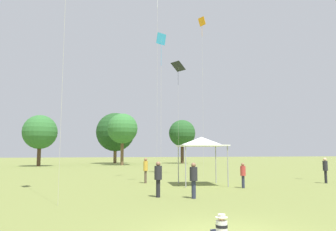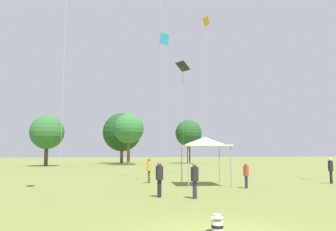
# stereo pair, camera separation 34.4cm
# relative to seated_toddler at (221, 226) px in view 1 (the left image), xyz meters

# --- Properties ---
(seated_toddler) EXTENTS (0.39, 0.49, 0.56)m
(seated_toddler) POSITION_rel_seated_toddler_xyz_m (0.00, 0.00, 0.00)
(seated_toddler) COLOR #383D56
(seated_toddler) RESTS_ON ground
(person_standing_0) EXTENTS (0.50, 0.50, 1.71)m
(person_standing_0) POSITION_rel_seated_toddler_xyz_m (1.83, 6.74, 0.78)
(person_standing_0) COLOR #282D42
(person_standing_0) RESTS_ON ground
(person_standing_1) EXTENTS (0.45, 0.45, 1.80)m
(person_standing_1) POSITION_rel_seated_toddler_xyz_m (1.40, 15.21, 0.86)
(person_standing_1) COLOR brown
(person_standing_1) RESTS_ON ground
(person_standing_2) EXTENTS (0.42, 0.42, 1.56)m
(person_standing_2) POSITION_rel_seated_toddler_xyz_m (6.50, 10.22, 0.69)
(person_standing_2) COLOR #282D42
(person_standing_2) RESTS_ON ground
(person_standing_3) EXTENTS (0.53, 0.53, 1.76)m
(person_standing_3) POSITION_rel_seated_toddler_xyz_m (0.31, 7.67, 0.81)
(person_standing_3) COLOR black
(person_standing_3) RESTS_ON ground
(person_standing_4) EXTENTS (0.45, 0.45, 1.83)m
(person_standing_4) POSITION_rel_seated_toddler_xyz_m (13.85, 11.36, 0.87)
(person_standing_4) COLOR black
(person_standing_4) RESTS_ON ground
(canopy_tent) EXTENTS (3.53, 3.53, 3.27)m
(canopy_tent) POSITION_rel_seated_toddler_xyz_m (4.74, 12.66, 2.70)
(canopy_tent) COLOR white
(canopy_tent) RESTS_ON ground
(kite_2) EXTENTS (1.48, 1.60, 11.66)m
(kite_2) POSITION_rel_seated_toddler_xyz_m (6.79, 23.71, 10.79)
(kite_2) COLOR #1E2328
(kite_2) RESTS_ON ground
(kite_6) EXTENTS (0.57, 0.87, 15.57)m
(kite_6) POSITION_rel_seated_toddler_xyz_m (8.29, 20.71, 14.04)
(kite_6) COLOR orange
(kite_6) RESTS_ON ground
(kite_7) EXTENTS (0.82, 0.51, 10.95)m
(kite_7) POSITION_rel_seated_toddler_xyz_m (2.29, 14.26, 9.82)
(kite_7) COLOR #339EDB
(kite_7) RESTS_ON ground
(distant_tree_0) EXTENTS (7.86, 7.86, 10.32)m
(distant_tree_0) POSITION_rel_seated_toddler_xyz_m (5.07, 58.95, 6.14)
(distant_tree_0) COLOR brown
(distant_tree_0) RESTS_ON ground
(distant_tree_1) EXTENTS (5.53, 5.53, 8.31)m
(distant_tree_1) POSITION_rel_seated_toddler_xyz_m (-8.58, 48.70, 5.28)
(distant_tree_1) COLOR #473323
(distant_tree_1) RESTS_ON ground
(distant_tree_2) EXTENTS (5.45, 5.45, 8.92)m
(distant_tree_2) POSITION_rel_seated_toddler_xyz_m (18.27, 55.32, 5.91)
(distant_tree_2) COLOR #473323
(distant_tree_2) RESTS_ON ground
(distant_tree_3) EXTENTS (5.36, 5.36, 9.12)m
(distant_tree_3) POSITION_rel_seated_toddler_xyz_m (5.02, 49.50, 6.18)
(distant_tree_3) COLOR brown
(distant_tree_3) RESTS_ON ground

